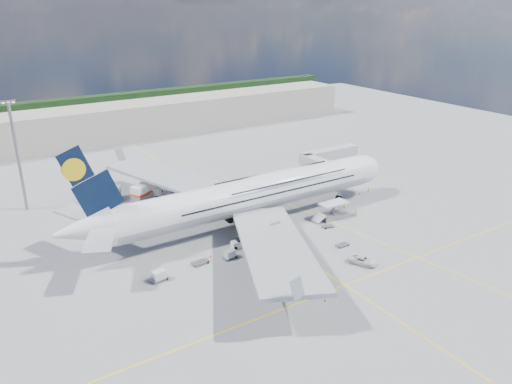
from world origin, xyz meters
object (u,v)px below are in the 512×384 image
crew_wing (267,260)px  cone_wing_left_inner (188,211)px  jet_bridge (326,159)px  dolly_nose_near (328,226)px  crew_nose (368,190)px  dolly_row_a (230,254)px  dolly_nose_far (342,245)px  service_van (363,260)px  cone_tail (92,247)px  cargo_loader (332,213)px  catering_truck_inner (145,193)px  catering_truck_outer (104,192)px  light_mast (17,155)px  crew_tug (318,275)px  cone_wing_right_outer (325,300)px  crew_loader (356,212)px  dolly_row_c (200,262)px  dolly_back (159,275)px  cone_nose (359,194)px  crew_van (344,205)px  cone_wing_right_inner (211,256)px  cone_wing_left_outer (139,199)px  dolly_row_b (259,275)px  airliner (253,194)px  baggage_tug (239,244)px

crew_wing → cone_wing_left_inner: size_ratio=3.34×
jet_bridge → dolly_nose_near: bearing=-128.6°
crew_nose → jet_bridge: bearing=63.2°
jet_bridge → dolly_row_a: jet_bridge is taller
dolly_nose_far → cone_wing_left_inner: bearing=116.2°
service_van → cone_tail: 52.50m
cargo_loader → cone_wing_left_inner: size_ratio=15.09×
dolly_nose_near → catering_truck_inner: size_ratio=0.36×
catering_truck_outer → dolly_nose_far: bearing=-27.4°
dolly_nose_near → light_mast: bearing=159.1°
dolly_nose_far → catering_truck_outer: size_ratio=0.34×
crew_nose → crew_tug: crew_tug is taller
catering_truck_inner → cone_wing_right_outer: (8.83, -56.75, -1.83)m
service_van → crew_loader: crew_loader is taller
jet_bridge → cone_wing_left_inner: bearing=176.9°
service_van → crew_tug: 10.62m
dolly_row_c → dolly_back: size_ratio=1.07×
catering_truck_inner → cone_nose: catering_truck_inner is taller
dolly_back → crew_van: size_ratio=2.06×
cone_wing_right_inner → cone_wing_left_outer: bearing=92.0°
crew_nose → cone_tail: bearing=124.3°
crew_loader → crew_tug: bearing=-114.3°
crew_loader → cone_wing_left_inner: bearing=176.0°
dolly_back → crew_nose: dolly_back is taller
cargo_loader → dolly_row_b: 31.27m
airliner → cone_wing_left_outer: 31.59m
crew_van → cone_nose: bearing=-97.8°
airliner → baggage_tug: 13.16m
cone_wing_left_inner → light_mast: bearing=144.6°
catering_truck_outer → service_van: (30.74, -56.93, -1.36)m
crew_van → cone_nose: crew_van is taller
catering_truck_outer → jet_bridge: bearing=8.8°
cone_wing_right_inner → cone_wing_right_outer: 24.80m
dolly_row_a → cone_wing_right_inner: (-2.84, 2.42, -0.66)m
jet_bridge → catering_truck_inner: bearing=162.7°
dolly_back → cone_wing_right_inner: bearing=3.0°
crew_nose → crew_loader: bearing=165.8°
dolly_nose_far → dolly_nose_near: size_ratio=0.98×
dolly_nose_near → cone_tail: bearing=178.7°
crew_van → dolly_back: bearing=64.9°
baggage_tug → crew_tug: crew_tug is taller
cone_tail → dolly_nose_near: bearing=-21.1°
catering_truck_outer → cone_tail: 25.63m
service_van → crew_tug: bearing=152.0°
dolly_row_a → cone_wing_right_inner: 3.79m
service_van → dolly_row_c: bearing=120.0°
dolly_row_a → dolly_row_c: 5.79m
crew_wing → crew_loader: bearing=-71.0°
cargo_loader → baggage_tug: (-24.94, -1.04, -0.42)m
baggage_tug → crew_wing: crew_wing is taller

